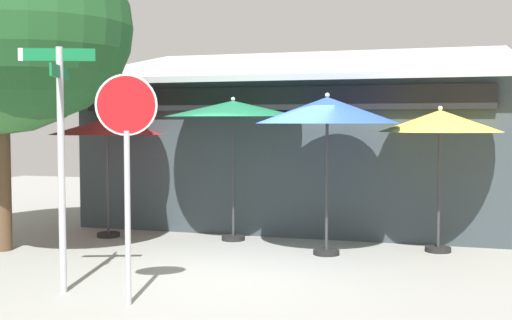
{
  "coord_description": "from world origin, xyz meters",
  "views": [
    {
      "loc": [
        2.94,
        -8.94,
        2.22
      ],
      "look_at": [
        -0.06,
        1.2,
        1.6
      ],
      "focal_mm": 44.95,
      "sensor_mm": 36.0,
      "label": 1
    }
  ],
  "objects_px": {
    "shade_tree": "(6,13)",
    "patio_umbrella_crimson_left": "(107,128)",
    "patio_umbrella_royal_blue_right": "(327,111)",
    "stop_sign": "(127,146)",
    "street_sign_post": "(61,143)",
    "patio_umbrella_forest_green_center": "(233,110)",
    "patio_umbrella_mustard_far_right": "(440,122)"
  },
  "relations": [
    {
      "from": "patio_umbrella_crimson_left",
      "to": "patio_umbrella_forest_green_center",
      "type": "bearing_deg",
      "value": 8.21
    },
    {
      "from": "street_sign_post",
      "to": "patio_umbrella_royal_blue_right",
      "type": "relative_size",
      "value": 1.17
    },
    {
      "from": "patio_umbrella_crimson_left",
      "to": "shade_tree",
      "type": "relative_size",
      "value": 0.37
    },
    {
      "from": "patio_umbrella_forest_green_center",
      "to": "shade_tree",
      "type": "bearing_deg",
      "value": -146.24
    },
    {
      "from": "patio_umbrella_mustard_far_right",
      "to": "patio_umbrella_royal_blue_right",
      "type": "bearing_deg",
      "value": -156.36
    },
    {
      "from": "street_sign_post",
      "to": "patio_umbrella_crimson_left",
      "type": "distance_m",
      "value": 4.11
    },
    {
      "from": "stop_sign",
      "to": "patio_umbrella_mustard_far_right",
      "type": "height_order",
      "value": "stop_sign"
    },
    {
      "from": "patio_umbrella_crimson_left",
      "to": "street_sign_post",
      "type": "bearing_deg",
      "value": -68.65
    },
    {
      "from": "street_sign_post",
      "to": "shade_tree",
      "type": "relative_size",
      "value": 0.5
    },
    {
      "from": "street_sign_post",
      "to": "patio_umbrella_crimson_left",
      "type": "xyz_separation_m",
      "value": [
        -1.49,
        3.82,
        0.17
      ]
    },
    {
      "from": "patio_umbrella_crimson_left",
      "to": "patio_umbrella_forest_green_center",
      "type": "relative_size",
      "value": 0.88
    },
    {
      "from": "street_sign_post",
      "to": "shade_tree",
      "type": "height_order",
      "value": "shade_tree"
    },
    {
      "from": "shade_tree",
      "to": "patio_umbrella_crimson_left",
      "type": "bearing_deg",
      "value": 65.8
    },
    {
      "from": "patio_umbrella_crimson_left",
      "to": "patio_umbrella_forest_green_center",
      "type": "height_order",
      "value": "patio_umbrella_forest_green_center"
    },
    {
      "from": "patio_umbrella_crimson_left",
      "to": "patio_umbrella_royal_blue_right",
      "type": "height_order",
      "value": "patio_umbrella_royal_blue_right"
    },
    {
      "from": "stop_sign",
      "to": "patio_umbrella_crimson_left",
      "type": "xyz_separation_m",
      "value": [
        -2.59,
        4.1,
        0.18
      ]
    },
    {
      "from": "stop_sign",
      "to": "patio_umbrella_mustard_far_right",
      "type": "distance_m",
      "value": 5.7
    },
    {
      "from": "stop_sign",
      "to": "patio_umbrella_royal_blue_right",
      "type": "height_order",
      "value": "stop_sign"
    },
    {
      "from": "patio_umbrella_royal_blue_right",
      "to": "patio_umbrella_mustard_far_right",
      "type": "bearing_deg",
      "value": 23.64
    },
    {
      "from": "street_sign_post",
      "to": "patio_umbrella_royal_blue_right",
      "type": "distance_m",
      "value": 4.44
    },
    {
      "from": "patio_umbrella_royal_blue_right",
      "to": "patio_umbrella_crimson_left",
      "type": "bearing_deg",
      "value": 173.92
    },
    {
      "from": "patio_umbrella_forest_green_center",
      "to": "patio_umbrella_mustard_far_right",
      "type": "xyz_separation_m",
      "value": [
        3.72,
        -0.03,
        -0.23
      ]
    },
    {
      "from": "patio_umbrella_mustard_far_right",
      "to": "shade_tree",
      "type": "height_order",
      "value": "shade_tree"
    },
    {
      "from": "patio_umbrella_mustard_far_right",
      "to": "patio_umbrella_forest_green_center",
      "type": "bearing_deg",
      "value": 179.54
    },
    {
      "from": "street_sign_post",
      "to": "patio_umbrella_crimson_left",
      "type": "bearing_deg",
      "value": 111.35
    },
    {
      "from": "stop_sign",
      "to": "patio_umbrella_forest_green_center",
      "type": "xyz_separation_m",
      "value": [
        -0.14,
        4.45,
        0.52
      ]
    },
    {
      "from": "stop_sign",
      "to": "shade_tree",
      "type": "distance_m",
      "value": 4.61
    },
    {
      "from": "patio_umbrella_crimson_left",
      "to": "patio_umbrella_royal_blue_right",
      "type": "bearing_deg",
      "value": -6.08
    },
    {
      "from": "patio_umbrella_mustard_far_right",
      "to": "shade_tree",
      "type": "bearing_deg",
      "value": -162.87
    },
    {
      "from": "patio_umbrella_mustard_far_right",
      "to": "patio_umbrella_crimson_left",
      "type": "bearing_deg",
      "value": -177.0
    },
    {
      "from": "patio_umbrella_royal_blue_right",
      "to": "shade_tree",
      "type": "relative_size",
      "value": 0.43
    },
    {
      "from": "stop_sign",
      "to": "shade_tree",
      "type": "relative_size",
      "value": 0.44
    }
  ]
}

